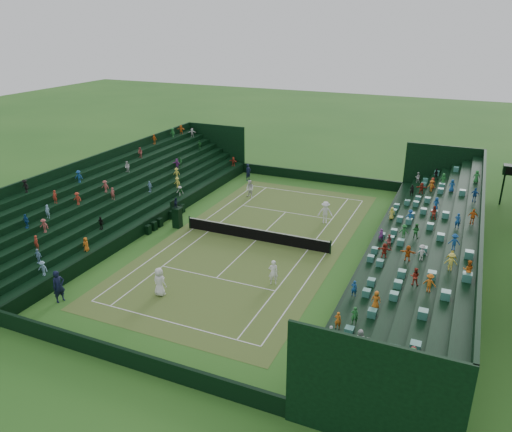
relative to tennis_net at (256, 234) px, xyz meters
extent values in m
plane|color=#285E1D|center=(0.00, 0.00, -0.53)|extent=(160.00, 160.00, 0.00)
cube|color=#3D7727|center=(0.00, 0.00, -0.52)|extent=(12.97, 26.77, 0.01)
cube|color=black|center=(0.00, 15.88, -0.03)|extent=(17.17, 0.20, 1.00)
cube|color=black|center=(0.00, -15.88, -0.03)|extent=(17.17, 0.20, 1.00)
cube|color=black|center=(8.48, 0.00, -0.03)|extent=(0.20, 31.77, 1.00)
cube|color=black|center=(-8.48, 0.00, -0.03)|extent=(0.20, 31.77, 1.00)
cube|color=black|center=(8.98, 0.00, -0.03)|extent=(0.80, 32.00, 1.00)
cube|color=black|center=(9.79, 0.00, 0.20)|extent=(0.80, 32.00, 1.45)
cube|color=black|center=(10.58, 0.00, 0.42)|extent=(0.80, 32.00, 1.90)
cube|color=black|center=(11.38, 0.00, 0.65)|extent=(0.80, 32.00, 2.35)
cube|color=black|center=(12.18, 0.00, 0.87)|extent=(0.80, 32.00, 2.80)
cube|color=black|center=(12.98, 0.00, 1.10)|extent=(0.80, 32.00, 3.25)
cube|color=black|center=(13.79, 0.00, 1.32)|extent=(0.80, 32.00, 3.70)
cube|color=black|center=(14.59, 0.00, 1.55)|extent=(0.80, 32.00, 4.15)
cube|color=black|center=(15.08, 0.00, 1.92)|extent=(0.20, 32.00, 4.90)
cube|color=black|center=(-8.98, 0.00, -0.03)|extent=(0.80, 32.00, 1.00)
cube|color=black|center=(-9.79, 0.00, 0.20)|extent=(0.80, 32.00, 1.45)
cube|color=black|center=(-10.58, 0.00, 0.42)|extent=(0.80, 32.00, 1.90)
cube|color=black|center=(-11.38, 0.00, 0.65)|extent=(0.80, 32.00, 2.35)
cube|color=black|center=(-12.18, 0.00, 0.87)|extent=(0.80, 32.00, 2.80)
cube|color=black|center=(-12.98, 0.00, 1.10)|extent=(0.80, 32.00, 3.25)
cube|color=black|center=(-13.79, 0.00, 1.32)|extent=(0.80, 32.00, 3.70)
cube|color=black|center=(-14.59, 0.00, 1.55)|extent=(0.80, 32.00, 4.15)
cube|color=black|center=(-15.08, 0.00, 1.92)|extent=(0.20, 32.00, 4.90)
cylinder|color=black|center=(-5.79, 0.00, 0.00)|extent=(0.10, 0.10, 1.06)
cylinder|color=black|center=(5.79, 0.00, 0.00)|extent=(0.10, 0.10, 1.06)
cube|color=black|center=(0.00, 0.00, -0.07)|extent=(11.57, 0.02, 0.86)
cube|color=white|center=(0.00, 0.00, 0.40)|extent=(11.57, 0.04, 0.07)
cylinder|color=black|center=(17.00, 16.00, 0.97)|extent=(0.16, 0.16, 3.00)
cube|color=black|center=(-6.82, -0.15, 0.27)|extent=(0.62, 0.62, 1.59)
cube|color=black|center=(-6.82, -0.15, 1.11)|extent=(0.79, 0.79, 0.09)
cube|color=black|center=(-7.13, -0.15, 1.41)|extent=(0.07, 0.79, 0.62)
imported|color=black|center=(-6.82, -0.15, 1.56)|extent=(0.41, 0.47, 0.82)
cube|color=black|center=(-8.24, -2.22, -0.17)|extent=(0.44, 0.44, 0.71)
cube|color=black|center=(-8.46, -2.22, 0.27)|extent=(0.05, 0.44, 0.44)
cube|color=black|center=(-8.24, -1.42, -0.17)|extent=(0.44, 0.44, 0.71)
cube|color=black|center=(-8.46, -1.42, 0.27)|extent=(0.05, 0.44, 0.44)
cube|color=black|center=(-8.24, -0.62, -0.17)|extent=(0.44, 0.44, 0.71)
cube|color=black|center=(-8.46, -0.62, 0.27)|extent=(0.05, 0.44, 0.44)
cube|color=black|center=(-8.24, 1.18, -0.17)|extent=(0.44, 0.44, 0.71)
cube|color=black|center=(-8.46, 1.18, 0.27)|extent=(0.05, 0.44, 0.44)
cube|color=black|center=(-8.24, 1.98, -0.17)|extent=(0.44, 0.44, 0.71)
cube|color=black|center=(-8.46, 1.98, 0.27)|extent=(0.05, 0.44, 0.44)
cube|color=black|center=(-8.24, 2.78, -0.17)|extent=(0.44, 0.44, 0.71)
cube|color=black|center=(-8.46, 2.78, 0.27)|extent=(0.05, 0.44, 0.44)
imported|color=white|center=(-2.13, -9.62, 0.39)|extent=(0.95, 0.68, 1.83)
imported|color=white|center=(3.64, -5.60, 0.31)|extent=(0.73, 0.64, 1.67)
imported|color=white|center=(-4.43, 8.69, 0.31)|extent=(0.96, 0.84, 1.66)
imported|color=white|center=(3.79, 5.45, 0.41)|extent=(1.36, 1.04, 1.87)
imported|color=black|center=(-6.75, 13.39, 0.34)|extent=(0.60, 0.73, 1.73)
imported|color=black|center=(-7.17, -12.59, 0.47)|extent=(0.69, 0.84, 1.99)
camera|label=1|loc=(13.79, -31.45, 15.22)|focal=35.00mm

